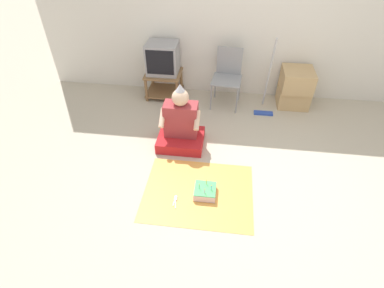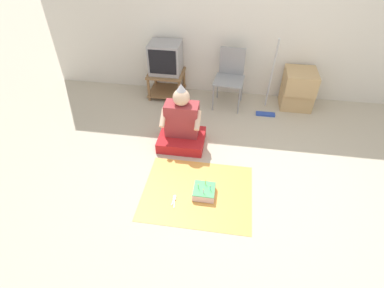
{
  "view_description": "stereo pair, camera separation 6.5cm",
  "coord_description": "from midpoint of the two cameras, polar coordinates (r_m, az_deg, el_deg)",
  "views": [
    {
      "loc": [
        -0.26,
        -2.44,
        2.52
      ],
      "look_at": [
        -0.6,
        0.16,
        0.35
      ],
      "focal_mm": 28.0,
      "sensor_mm": 36.0,
      "label": 1
    },
    {
      "loc": [
        -0.2,
        -2.44,
        2.52
      ],
      "look_at": [
        -0.6,
        0.16,
        0.35
      ],
      "focal_mm": 28.0,
      "sensor_mm": 36.0,
      "label": 2
    }
  ],
  "objects": [
    {
      "name": "ground_plane",
      "position": [
        3.52,
        8.89,
        -6.88
      ],
      "size": [
        16.0,
        16.0,
        0.0
      ],
      "primitive_type": "plane",
      "color": "#BCB29E"
    },
    {
      "name": "wall_back",
      "position": [
        4.67,
        10.77,
        23.46
      ],
      "size": [
        6.4,
        0.06,
        2.55
      ],
      "color": "silver",
      "rests_on": "ground_plane"
    },
    {
      "name": "tv_stand",
      "position": [
        4.91,
        -5.73,
        11.66
      ],
      "size": [
        0.55,
        0.48,
        0.4
      ],
      "color": "olive",
      "rests_on": "ground_plane"
    },
    {
      "name": "tv",
      "position": [
        4.75,
        -6.01,
        15.96
      ],
      "size": [
        0.47,
        0.41,
        0.47
      ],
      "color": "#99999E",
      "rests_on": "tv_stand"
    },
    {
      "name": "folding_chair",
      "position": [
        4.61,
        6.4,
        13.17
      ],
      "size": [
        0.46,
        0.46,
        0.85
      ],
      "color": "gray",
      "rests_on": "ground_plane"
    },
    {
      "name": "cardboard_box_stack",
      "position": [
        4.85,
        18.69,
        10.16
      ],
      "size": [
        0.46,
        0.48,
        0.58
      ],
      "color": "tan",
      "rests_on": "ground_plane"
    },
    {
      "name": "dust_mop",
      "position": [
        4.54,
        13.56,
        9.47
      ],
      "size": [
        0.28,
        0.3,
        1.15
      ],
      "color": "#2D4CB2",
      "rests_on": "ground_plane"
    },
    {
      "name": "person_seated",
      "position": [
        3.82,
        -2.63,
        3.44
      ],
      "size": [
        0.58,
        0.49,
        0.86
      ],
      "color": "red",
      "rests_on": "ground_plane"
    },
    {
      "name": "party_cloth",
      "position": [
        3.36,
        0.63,
        -9.11
      ],
      "size": [
        1.2,
        0.97,
        0.01
      ],
      "color": "#EFA84C",
      "rests_on": "ground_plane"
    },
    {
      "name": "birthday_cake",
      "position": [
        3.3,
        1.94,
        -8.97
      ],
      "size": [
        0.24,
        0.24,
        0.16
      ],
      "color": "silver",
      "rests_on": "party_cloth"
    },
    {
      "name": "plastic_spoon_near",
      "position": [
        3.29,
        -3.74,
        -10.23
      ],
      "size": [
        0.04,
        0.15,
        0.01
      ],
      "color": "white",
      "rests_on": "party_cloth"
    },
    {
      "name": "plastic_spoon_far",
      "position": [
        3.27,
        -3.73,
        -10.64
      ],
      "size": [
        0.04,
        0.14,
        0.01
      ],
      "color": "white",
      "rests_on": "party_cloth"
    }
  ]
}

